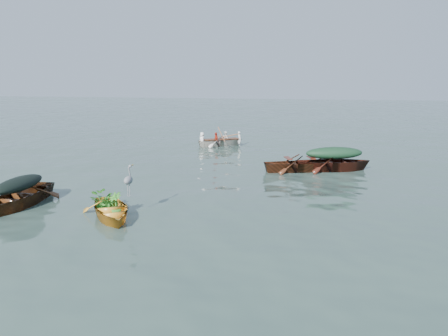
# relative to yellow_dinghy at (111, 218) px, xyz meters

# --- Properties ---
(ground) EXTENTS (140.00, 140.00, 0.00)m
(ground) POSITION_rel_yellow_dinghy_xyz_m (2.37, 4.10, 0.00)
(ground) COLOR #384F46
(ground) RESTS_ON ground
(yellow_dinghy) EXTENTS (2.96, 3.32, 0.84)m
(yellow_dinghy) POSITION_rel_yellow_dinghy_xyz_m (0.00, 0.00, 0.00)
(yellow_dinghy) COLOR orange
(yellow_dinghy) RESTS_ON ground
(dark_covered_boat) EXTENTS (1.82, 4.13, 1.03)m
(dark_covered_boat) POSITION_rel_yellow_dinghy_xyz_m (-3.30, 0.48, 0.00)
(dark_covered_boat) COLOR #573314
(dark_covered_boat) RESTS_ON ground
(green_tarp_boat) EXTENTS (4.69, 2.70, 1.05)m
(green_tarp_boat) POSITION_rel_yellow_dinghy_xyz_m (6.30, 8.05, 0.00)
(green_tarp_boat) COLOR #481B10
(green_tarp_boat) RESTS_ON ground
(open_wooden_boat) EXTENTS (4.36, 2.60, 0.96)m
(open_wooden_boat) POSITION_rel_yellow_dinghy_xyz_m (4.87, 7.59, 0.00)
(open_wooden_boat) COLOR #582716
(open_wooden_boat) RESTS_ON ground
(rowed_boat) EXTENTS (3.77, 2.93, 0.86)m
(rowed_boat) POSITION_rel_yellow_dinghy_xyz_m (-0.00, 13.76, 0.00)
(rowed_boat) COLOR white
(rowed_boat) RESTS_ON ground
(dark_tarp_cover) EXTENTS (1.00, 2.27, 0.40)m
(dark_tarp_cover) POSITION_rel_yellow_dinghy_xyz_m (-3.30, 0.48, 0.71)
(dark_tarp_cover) COLOR black
(dark_tarp_cover) RESTS_ON dark_covered_boat
(green_tarp_cover) EXTENTS (2.58, 1.49, 0.52)m
(green_tarp_cover) POSITION_rel_yellow_dinghy_xyz_m (6.30, 8.05, 0.79)
(green_tarp_cover) COLOR #143220
(green_tarp_cover) RESTS_ON green_tarp_boat
(thwart_benches) EXTENTS (2.22, 1.42, 0.04)m
(thwart_benches) POSITION_rel_yellow_dinghy_xyz_m (4.87, 7.59, 0.50)
(thwart_benches) COLOR #4E1C12
(thwart_benches) RESTS_ON open_wooden_boat
(heron) EXTENTS (0.46, 0.49, 0.92)m
(heron) POSITION_rel_yellow_dinghy_xyz_m (0.41, 0.37, 0.88)
(heron) COLOR gray
(heron) RESTS_ON yellow_dinghy
(dinghy_weeds) EXTENTS (1.10, 1.14, 0.60)m
(dinghy_weeds) POSITION_rel_yellow_dinghy_xyz_m (-0.31, 0.46, 0.72)
(dinghy_weeds) COLOR #2E651A
(dinghy_weeds) RESTS_ON yellow_dinghy
(rowers) EXTENTS (2.76, 2.24, 0.76)m
(rowers) POSITION_rel_yellow_dinghy_xyz_m (-0.00, 13.76, 0.81)
(rowers) COLOR silver
(rowers) RESTS_ON rowed_boat
(oars) EXTENTS (1.88, 2.52, 0.06)m
(oars) POSITION_rel_yellow_dinghy_xyz_m (-0.00, 13.76, 0.46)
(oars) COLOR #9D5E3B
(oars) RESTS_ON rowed_boat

